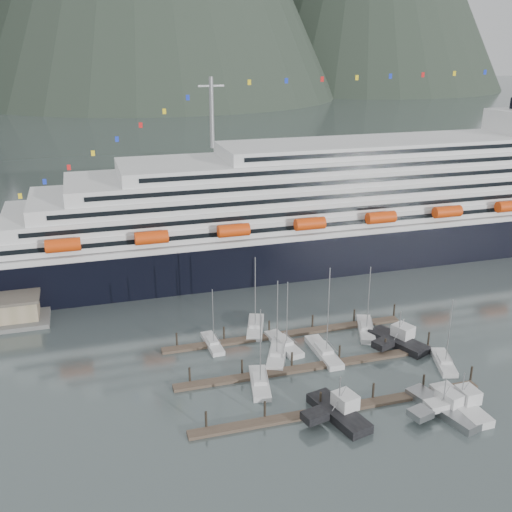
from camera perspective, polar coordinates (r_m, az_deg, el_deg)
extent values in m
plane|color=#475354|center=(105.97, 8.34, -10.93)|extent=(1600.00, 1600.00, 0.00)
cube|color=black|center=(159.69, 8.43, 1.40)|extent=(210.00, 28.00, 12.00)
cube|color=silver|center=(157.78, 8.54, 3.64)|extent=(205.80, 27.44, 1.50)
cube|color=silver|center=(159.23, 10.23, 4.66)|extent=(185.00, 26.00, 3.20)
cube|color=black|center=(148.10, 12.46, 3.43)|extent=(175.75, 0.20, 1.00)
cube|color=silver|center=(159.34, 10.95, 5.81)|extent=(180.00, 25.00, 3.20)
cube|color=black|center=(148.64, 13.14, 4.72)|extent=(171.00, 0.20, 1.00)
cube|color=silver|center=(159.54, 11.66, 6.97)|extent=(172.00, 24.00, 3.20)
cube|color=black|center=(149.27, 13.81, 6.00)|extent=(163.40, 0.20, 1.00)
cube|color=silver|center=(159.82, 12.38, 8.11)|extent=(160.00, 23.00, 3.20)
cube|color=black|center=(150.00, 14.49, 7.26)|extent=(152.00, 0.20, 1.00)
cube|color=silver|center=(160.22, 13.10, 9.22)|extent=(140.00, 22.00, 3.00)
cube|color=black|center=(150.84, 15.15, 8.47)|extent=(133.00, 0.20, 1.00)
cube|color=silver|center=(160.71, 13.82, 10.28)|extent=(95.00, 20.00, 3.00)
cube|color=black|center=(152.20, 15.71, 9.67)|extent=(90.25, 0.20, 1.00)
cylinder|color=gray|center=(141.19, -4.24, 13.44)|extent=(1.00, 1.00, 16.00)
cylinder|color=#E03E0B|center=(128.31, -17.91, 0.97)|extent=(7.00, 2.80, 2.80)
cylinder|color=#E03E0B|center=(128.89, -9.92, 1.74)|extent=(7.00, 2.80, 2.80)
cylinder|color=#E03E0B|center=(131.94, -2.14, 2.45)|extent=(7.00, 2.80, 2.80)
cylinder|color=#E03E0B|center=(137.30, 5.16, 3.08)|extent=(7.00, 2.80, 2.80)
cylinder|color=#E03E0B|center=(144.72, 11.82, 3.61)|extent=(7.00, 2.80, 2.80)
cylinder|color=#E03E0B|center=(153.89, 17.76, 4.04)|extent=(7.00, 2.80, 2.80)
cylinder|color=#E03E0B|center=(164.53, 23.00, 4.38)|extent=(7.00, 2.80, 2.80)
cube|color=#4D3E31|center=(96.36, 8.08, -14.17)|extent=(48.00, 2.00, 0.50)
cylinder|color=black|center=(91.05, -4.77, -15.39)|extent=(0.36, 0.36, 3.20)
cylinder|color=black|center=(92.87, 0.84, -14.53)|extent=(0.36, 0.36, 3.20)
cylinder|color=black|center=(95.51, 6.15, -13.58)|extent=(0.36, 0.36, 3.20)
cylinder|color=black|center=(98.90, 11.10, -12.60)|extent=(0.36, 0.36, 3.20)
cylinder|color=black|center=(102.96, 15.65, -11.60)|extent=(0.36, 0.36, 3.20)
cylinder|color=black|center=(107.63, 19.80, -10.62)|extent=(0.36, 0.36, 3.20)
cube|color=#4D3E31|center=(106.43, 5.17, -10.49)|extent=(48.00, 2.00, 0.50)
cylinder|color=black|center=(101.79, -6.33, -11.30)|extent=(0.36, 0.36, 3.20)
cylinder|color=black|center=(103.42, -1.34, -10.64)|extent=(0.36, 0.36, 3.20)
cylinder|color=black|center=(105.80, 3.44, -9.92)|extent=(0.36, 0.36, 3.20)
cylinder|color=black|center=(108.87, 7.96, -9.17)|extent=(0.36, 0.36, 3.20)
cylinder|color=black|center=(112.58, 12.18, -8.42)|extent=(0.36, 0.36, 3.20)
cylinder|color=black|center=(116.86, 16.11, -7.68)|extent=(0.36, 0.36, 3.20)
cube|color=#4D3E31|center=(117.09, 2.83, -7.44)|extent=(48.00, 2.00, 0.50)
cylinder|color=black|center=(113.01, -7.55, -8.01)|extent=(0.36, 0.36, 3.20)
cylinder|color=black|center=(114.48, -3.07, -7.47)|extent=(0.36, 0.36, 3.20)
cylinder|color=black|center=(116.63, 1.26, -6.90)|extent=(0.36, 0.36, 3.20)
cylinder|color=black|center=(119.42, 5.40, -6.32)|extent=(0.36, 0.36, 3.20)
cylinder|color=black|center=(122.81, 9.33, -5.74)|extent=(0.36, 0.36, 3.20)
cylinder|color=black|center=(126.75, 13.01, -5.17)|extent=(0.36, 0.36, 3.20)
cube|color=silver|center=(101.24, 0.36, -12.12)|extent=(4.79, 10.33, 1.55)
cube|color=silver|center=(100.70, 0.36, -11.63)|extent=(2.86, 3.85, 0.88)
cylinder|color=gray|center=(96.67, 0.42, -8.71)|extent=(0.18, 0.18, 13.28)
cube|color=silver|center=(113.05, 2.66, -8.49)|extent=(4.51, 11.06, 1.50)
cube|color=silver|center=(112.59, 2.66, -8.05)|extent=(2.73, 4.06, 0.86)
cylinder|color=gray|center=(109.09, 2.98, -5.51)|extent=(0.17, 0.17, 12.45)
cube|color=silver|center=(109.48, 2.04, -9.49)|extent=(7.20, 11.16, 1.61)
cube|color=silver|center=(108.96, 2.05, -9.00)|extent=(3.66, 4.42, 0.92)
cylinder|color=gray|center=(104.86, 2.04, -6.00)|extent=(0.18, 0.18, 14.28)
cube|color=silver|center=(110.94, 6.45, -9.19)|extent=(2.91, 12.11, 1.54)
cube|color=silver|center=(110.46, 6.47, -8.73)|extent=(2.22, 4.24, 0.88)
cylinder|color=gray|center=(105.93, 6.89, -5.27)|extent=(0.18, 0.18, 16.35)
cube|color=silver|center=(113.54, -4.17, -8.39)|extent=(2.84, 9.05, 1.25)
cube|color=silver|center=(113.18, -4.18, -8.05)|extent=(1.97, 3.22, 0.71)
cylinder|color=gray|center=(110.05, -4.12, -5.83)|extent=(0.14, 0.14, 10.97)
cube|color=silver|center=(119.12, -0.05, -6.91)|extent=(6.21, 10.75, 1.61)
cube|color=silver|center=(118.64, -0.05, -6.45)|extent=(3.36, 4.17, 0.92)
cylinder|color=gray|center=(114.78, -0.08, -3.55)|extent=(0.18, 0.18, 14.53)
cube|color=silver|center=(120.38, 10.41, -6.96)|extent=(6.60, 11.50, 1.50)
cube|color=silver|center=(119.95, 10.43, -6.55)|extent=(3.40, 4.44, 0.86)
cylinder|color=gray|center=(116.32, 10.68, -4.03)|extent=(0.17, 0.17, 13.04)
cube|color=silver|center=(112.04, 17.43, -9.75)|extent=(5.39, 9.54, 1.43)
cube|color=silver|center=(111.61, 17.48, -9.33)|extent=(2.94, 3.69, 0.82)
cylinder|color=gray|center=(108.23, 17.91, -6.89)|extent=(0.16, 0.16, 12.02)
cube|color=black|center=(94.70, 7.85, -14.75)|extent=(6.48, 12.28, 2.13)
cube|color=black|center=(91.67, 5.61, -14.92)|extent=(4.12, 3.35, 1.28)
cube|color=silver|center=(94.16, 8.49, -13.48)|extent=(3.72, 4.11, 2.34)
cube|color=black|center=(93.70, 8.52, -13.04)|extent=(3.46, 3.84, 0.53)
cylinder|color=gray|center=(92.56, 7.97, -12.76)|extent=(0.17, 0.17, 5.32)
cube|color=gray|center=(99.14, 17.33, -13.83)|extent=(6.46, 13.20, 1.83)
cube|color=gray|center=(95.40, 15.38, -14.26)|extent=(3.72, 3.51, 1.10)
cube|color=silver|center=(99.07, 17.94, -12.72)|extent=(3.45, 4.36, 2.01)
cube|color=black|center=(98.69, 17.98, -12.37)|extent=(3.21, 4.07, 0.46)
cylinder|color=gray|center=(97.40, 17.53, -12.20)|extent=(0.15, 0.15, 4.56)
cube|color=silver|center=(100.77, 18.87, -13.42)|extent=(3.97, 11.80, 1.94)
cube|color=silver|center=(97.74, 16.82, -13.45)|extent=(3.41, 2.70, 1.17)
cube|color=silver|center=(100.44, 19.54, -12.35)|extent=(2.86, 3.61, 2.14)
cube|color=black|center=(100.04, 19.59, -11.97)|extent=(2.66, 3.37, 0.49)
cylinder|color=gray|center=(98.94, 19.10, -11.70)|extent=(0.16, 0.16, 4.86)
cube|color=black|center=(116.58, 13.37, -8.07)|extent=(8.04, 12.33, 2.14)
cube|color=black|center=(112.78, 12.01, -8.18)|extent=(4.35, 3.78, 1.28)
cube|color=silver|center=(116.48, 13.81, -6.97)|extent=(4.11, 4.40, 2.35)
cube|color=black|center=(116.11, 13.85, -6.59)|extent=(3.82, 4.10, 0.53)
cylinder|color=gray|center=(114.84, 13.53, -6.34)|extent=(0.17, 0.17, 5.34)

